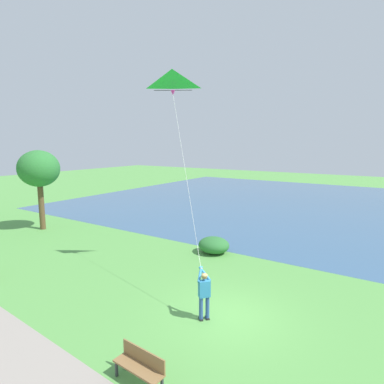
{
  "coord_description": "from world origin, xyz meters",
  "views": [
    {
      "loc": [
        -9.59,
        -4.8,
        6.16
      ],
      "look_at": [
        -0.31,
        1.28,
        4.48
      ],
      "focal_mm": 29.64,
      "sensor_mm": 36.0,
      "label": 1
    }
  ],
  "objects_px": {
    "person_kite_flyer": "(204,291)",
    "tree_lakeside_near": "(39,169)",
    "lakeside_shrub": "(214,245)",
    "park_bench_near_walkway": "(140,364)",
    "flying_kite": "(172,83)"
  },
  "relations": [
    {
      "from": "lakeside_shrub",
      "to": "person_kite_flyer",
      "type": "bearing_deg",
      "value": -153.49
    },
    {
      "from": "flying_kite",
      "to": "lakeside_shrub",
      "type": "distance_m",
      "value": 9.11
    },
    {
      "from": "person_kite_flyer",
      "to": "tree_lakeside_near",
      "type": "relative_size",
      "value": 0.32
    },
    {
      "from": "person_kite_flyer",
      "to": "tree_lakeside_near",
      "type": "distance_m",
      "value": 16.91
    },
    {
      "from": "person_kite_flyer",
      "to": "flying_kite",
      "type": "xyz_separation_m",
      "value": [
        2.71,
        3.33,
        7.8
      ]
    },
    {
      "from": "person_kite_flyer",
      "to": "park_bench_near_walkway",
      "type": "xyz_separation_m",
      "value": [
        -3.49,
        -0.17,
        -0.54
      ]
    },
    {
      "from": "person_kite_flyer",
      "to": "lakeside_shrub",
      "type": "xyz_separation_m",
      "value": [
        6.26,
        3.12,
        -0.59
      ]
    },
    {
      "from": "flying_kite",
      "to": "person_kite_flyer",
      "type": "bearing_deg",
      "value": -129.15
    },
    {
      "from": "tree_lakeside_near",
      "to": "lakeside_shrub",
      "type": "relative_size",
      "value": 3.2
    },
    {
      "from": "park_bench_near_walkway",
      "to": "lakeside_shrub",
      "type": "height_order",
      "value": "lakeside_shrub"
    },
    {
      "from": "tree_lakeside_near",
      "to": "person_kite_flyer",
      "type": "bearing_deg",
      "value": -103.55
    },
    {
      "from": "park_bench_near_walkway",
      "to": "tree_lakeside_near",
      "type": "distance_m",
      "value": 18.3
    },
    {
      "from": "person_kite_flyer",
      "to": "lakeside_shrub",
      "type": "distance_m",
      "value": 7.02
    },
    {
      "from": "flying_kite",
      "to": "lakeside_shrub",
      "type": "height_order",
      "value": "flying_kite"
    },
    {
      "from": "person_kite_flyer",
      "to": "tree_lakeside_near",
      "type": "bearing_deg",
      "value": 76.45
    }
  ]
}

